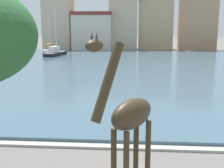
% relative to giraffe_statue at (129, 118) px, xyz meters
% --- Properties ---
extents(harbor_water, '(85.59, 54.00, 0.28)m').
position_rel_giraffe_statue_xyz_m(harbor_water, '(-2.42, 31.34, -2.65)').
color(harbor_water, '#3D5666').
rests_on(harbor_water, ground).
extents(quay_edge_coping, '(85.59, 0.50, 0.12)m').
position_rel_giraffe_statue_xyz_m(quay_edge_coping, '(-2.42, 4.09, -2.73)').
color(quay_edge_coping, '#ADA89E').
rests_on(quay_edge_coping, ground).
extents(giraffe_statue, '(2.11, 2.83, 5.46)m').
position_rel_giraffe_statue_xyz_m(giraffe_statue, '(0.00, 0.00, 0.00)').
color(giraffe_statue, '#382B19').
rests_on(giraffe_statue, ground).
extents(sailboat_white, '(2.11, 6.80, 7.57)m').
position_rel_giraffe_statue_xyz_m(sailboat_white, '(-17.38, 51.42, -2.14)').
color(sailboat_white, white).
rests_on(sailboat_white, ground).
extents(sailboat_black, '(2.93, 7.55, 8.38)m').
position_rel_giraffe_statue_xyz_m(sailboat_black, '(-14.14, 44.27, -2.13)').
color(sailboat_black, black).
rests_on(sailboat_black, ground).
extents(townhouse_end_terrace, '(6.66, 6.06, 12.75)m').
position_rel_giraffe_statue_xyz_m(townhouse_end_terrace, '(-17.84, 60.79, 3.60)').
color(townhouse_end_terrace, '#C6B293').
rests_on(townhouse_end_terrace, ground).
extents(townhouse_wide_warehouse, '(9.06, 8.13, 8.76)m').
position_rel_giraffe_statue_xyz_m(townhouse_wide_warehouse, '(-9.57, 60.43, 1.61)').
color(townhouse_wide_warehouse, beige).
rests_on(townhouse_wide_warehouse, ground).
extents(townhouse_narrow_midrow, '(6.59, 6.59, 12.48)m').
position_rel_giraffe_statue_xyz_m(townhouse_narrow_midrow, '(-2.49, 62.01, 3.47)').
color(townhouse_narrow_midrow, '#C6B293').
rests_on(townhouse_narrow_midrow, ground).
extents(townhouse_tall_gabled, '(8.01, 5.65, 12.37)m').
position_rel_giraffe_statue_xyz_m(townhouse_tall_gabled, '(5.07, 62.91, 3.41)').
color(townhouse_tall_gabled, tan).
rests_on(townhouse_tall_gabled, ground).
extents(townhouse_corner_house, '(8.43, 5.27, 13.68)m').
position_rel_giraffe_statue_xyz_m(townhouse_corner_house, '(14.86, 62.72, 4.07)').
color(townhouse_corner_house, tan).
rests_on(townhouse_corner_house, ground).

